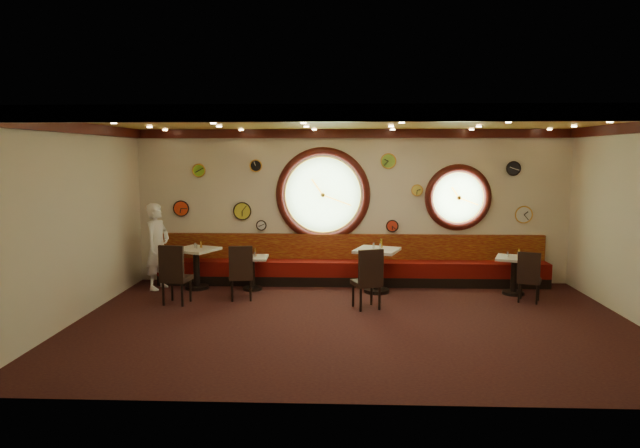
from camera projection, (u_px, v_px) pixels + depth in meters
The scene contains 48 objects.
floor at pixel (354, 323), 9.14m from camera, with size 9.00×6.00×0.00m, color black.
ceiling at pixel (355, 121), 8.75m from camera, with size 9.00×6.00×0.02m, color gold.
wall_back at pixel (352, 207), 11.92m from camera, with size 9.00×0.02×3.20m, color beige.
wall_front at pixel (360, 259), 5.97m from camera, with size 9.00×0.02×3.20m, color beige.
wall_left at pixel (73, 223), 9.13m from camera, with size 0.02×6.00×3.20m, color beige.
molding_back at pixel (352, 134), 11.69m from camera, with size 9.00×0.10×0.18m, color #330C09.
molding_front at pixel (361, 113), 5.84m from camera, with size 9.00×0.10×0.18m, color #330C09.
molding_left at pixel (72, 127), 8.94m from camera, with size 0.10×6.00×0.18m, color #330C09.
banquette_base at pixel (351, 280), 11.83m from camera, with size 8.00×0.55×0.20m, color black.
banquette_seat at pixel (351, 268), 11.80m from camera, with size 8.00×0.55×0.30m, color #590A07.
banquette_back at pixel (351, 247), 11.97m from camera, with size 8.00×0.10×0.55m, color #610707.
porthole_left_glass at pixel (323, 195), 11.91m from camera, with size 1.66×1.66×0.02m, color #7FAB66.
porthole_left_frame at pixel (323, 195), 11.90m from camera, with size 1.98×1.98×0.18m, color #330C09.
porthole_left_ring at pixel (323, 195), 11.87m from camera, with size 1.61×1.61×0.03m, color gold.
porthole_right_glass at pixel (458, 197), 11.80m from camera, with size 1.10×1.10×0.02m, color #7FAB66.
porthole_right_frame at pixel (458, 197), 11.79m from camera, with size 1.38×1.38×0.18m, color #330C09.
porthole_right_ring at pixel (458, 198), 11.76m from camera, with size 1.09×1.09×0.03m, color gold.
wall_clock_0 at pixel (392, 226), 11.90m from camera, with size 0.24×0.24×0.03m, color red.
wall_clock_1 at pixel (256, 166), 11.86m from camera, with size 0.24×0.24×0.03m, color black.
wall_clock_2 at pixel (242, 211), 11.99m from camera, with size 0.36×0.36×0.03m, color gold.
wall_clock_3 at pixel (199, 171), 11.92m from camera, with size 0.26×0.26×0.03m, color #86D029.
wall_clock_4 at pixel (181, 208), 12.03m from camera, with size 0.32×0.32×0.03m, color red.
wall_clock_5 at pixel (513, 168), 11.65m from camera, with size 0.28×0.28×0.03m, color black.
wall_clock_6 at pixel (417, 190), 11.78m from camera, with size 0.22×0.22×0.03m, color #DAC548.
wall_clock_7 at pixel (524, 215), 11.76m from camera, with size 0.34×0.34×0.03m, color silver.
wall_clock_8 at pixel (261, 225), 12.01m from camera, with size 0.20×0.20×0.03m, color silver.
wall_clock_9 at pixel (388, 161), 11.74m from camera, with size 0.30×0.30×0.03m, color #7DB338.
table_a at pixel (196, 263), 11.41m from camera, with size 0.99×0.99×0.82m.
table_b at pixel (252, 269), 11.33m from camera, with size 0.64×0.64×0.67m.
table_c at pixel (377, 265), 11.10m from camera, with size 1.00×1.00×0.86m.
table_d at pixel (514, 271), 10.96m from camera, with size 0.85×0.85×0.73m.
chair_a at pixel (174, 271), 10.17m from camera, with size 0.52×0.52×0.68m.
chair_b at pixel (241, 269), 10.48m from camera, with size 0.50×0.50×0.64m.
chair_c at pixel (369, 275), 9.85m from camera, with size 0.58×0.58×0.66m.
chair_d at pixel (529, 274), 10.33m from camera, with size 0.52×0.52×0.58m.
condiment_a_salt at pixel (195, 245), 11.42m from camera, with size 0.04×0.04×0.10m, color silver.
condiment_b_salt at pixel (249, 253), 11.33m from camera, with size 0.04×0.04×0.11m, color silver.
condiment_c_salt at pixel (374, 246), 11.07m from camera, with size 0.04×0.04×0.11m, color silver.
condiment_d_salt at pixel (507, 254), 10.94m from camera, with size 0.04×0.04×0.10m, color silver.
condiment_a_pepper at pixel (197, 246), 11.36m from camera, with size 0.03×0.03×0.09m, color silver.
condiment_b_pepper at pixel (255, 255), 11.22m from camera, with size 0.04×0.04×0.11m, color #B9B8BD.
condiment_c_pepper at pixel (380, 246), 11.07m from camera, with size 0.04×0.04×0.10m, color silver.
condiment_d_pepper at pixel (518, 255), 10.85m from camera, with size 0.04×0.04×0.11m, color silver.
condiment_a_bottle at pixel (201, 244), 11.43m from camera, with size 0.04×0.04×0.14m, color gold.
condiment_b_bottle at pixel (255, 252), 11.37m from camera, with size 0.05×0.05×0.17m, color orange.
condiment_c_bottle at pixel (381, 243), 11.17m from camera, with size 0.06×0.06×0.18m, color gold.
condiment_d_bottle at pixel (519, 252), 11.04m from camera, with size 0.04×0.04×0.14m, color gold.
waiter at pixel (158, 246), 11.37m from camera, with size 0.63×0.41×1.72m, color white.
Camera 1 is at (-0.18, -8.89, 2.69)m, focal length 32.00 mm.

